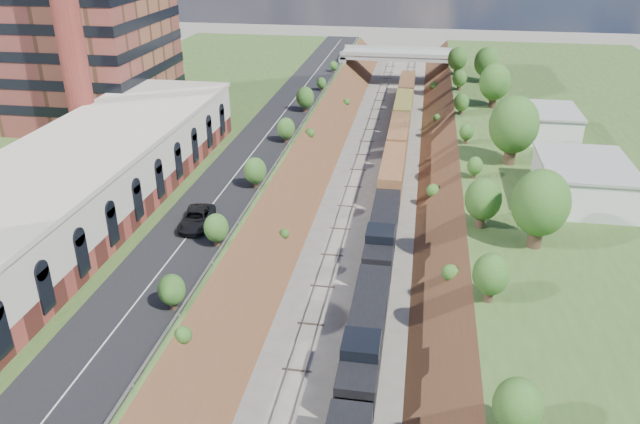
% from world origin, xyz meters
% --- Properties ---
extents(platform_left, '(44.00, 180.00, 5.00)m').
position_xyz_m(platform_left, '(-33.00, 60.00, 2.50)').
color(platform_left, '#335222').
rests_on(platform_left, ground).
extents(embankment_left, '(10.00, 180.00, 10.00)m').
position_xyz_m(embankment_left, '(-11.00, 60.00, 0.00)').
color(embankment_left, brown).
rests_on(embankment_left, ground).
extents(embankment_right, '(10.00, 180.00, 10.00)m').
position_xyz_m(embankment_right, '(11.00, 60.00, 0.00)').
color(embankment_right, brown).
rests_on(embankment_right, ground).
extents(rail_left_track, '(1.58, 180.00, 0.18)m').
position_xyz_m(rail_left_track, '(-2.60, 60.00, 0.09)').
color(rail_left_track, gray).
rests_on(rail_left_track, ground).
extents(rail_right_track, '(1.58, 180.00, 0.18)m').
position_xyz_m(rail_right_track, '(2.60, 60.00, 0.09)').
color(rail_right_track, gray).
rests_on(rail_right_track, ground).
extents(road, '(8.00, 180.00, 0.10)m').
position_xyz_m(road, '(-15.50, 60.00, 5.05)').
color(road, black).
rests_on(road, platform_left).
extents(guardrail, '(0.10, 171.00, 0.70)m').
position_xyz_m(guardrail, '(-11.40, 59.80, 5.55)').
color(guardrail, '#99999E').
rests_on(guardrail, platform_left).
extents(commercial_building, '(14.30, 62.30, 7.00)m').
position_xyz_m(commercial_building, '(-28.00, 38.00, 8.51)').
color(commercial_building, brown).
rests_on(commercial_building, platform_left).
extents(overpass, '(24.50, 8.30, 7.40)m').
position_xyz_m(overpass, '(0.00, 122.00, 4.92)').
color(overpass, gray).
rests_on(overpass, ground).
extents(white_building_near, '(9.00, 12.00, 4.00)m').
position_xyz_m(white_building_near, '(23.50, 52.00, 7.00)').
color(white_building_near, silver).
rests_on(white_building_near, platform_right).
extents(white_building_far, '(8.00, 10.00, 3.60)m').
position_xyz_m(white_building_far, '(23.00, 74.00, 6.80)').
color(white_building_far, silver).
rests_on(white_building_far, platform_right).
extents(tree_right_large, '(5.25, 5.25, 7.61)m').
position_xyz_m(tree_right_large, '(17.00, 40.00, 9.38)').
color(tree_right_large, '#473323').
rests_on(tree_right_large, platform_right).
extents(tree_left_crest, '(2.45, 2.45, 3.55)m').
position_xyz_m(tree_left_crest, '(-11.80, 20.00, 7.04)').
color(tree_left_crest, '#473323').
rests_on(tree_left_crest, platform_left).
extents(freight_train, '(2.87, 116.00, 4.55)m').
position_xyz_m(freight_train, '(2.60, 61.22, 2.46)').
color(freight_train, black).
rests_on(freight_train, ground).
extents(suv, '(3.42, 6.28, 1.67)m').
position_xyz_m(suv, '(-15.33, 38.71, 5.93)').
color(suv, black).
rests_on(suv, road).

